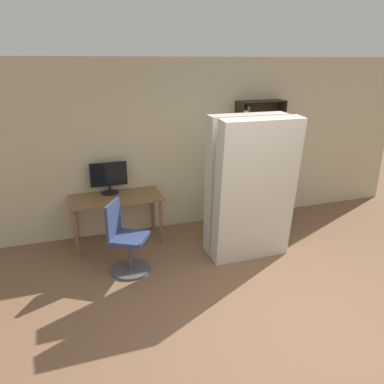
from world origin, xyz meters
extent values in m
plane|color=brown|center=(0.00, 0.00, 0.00)|extent=(16.00, 16.00, 0.00)
cube|color=#C6B793|center=(0.00, 3.04, 1.35)|extent=(8.00, 0.06, 2.70)
cube|color=brown|center=(-1.31, 2.68, 0.72)|extent=(1.35, 0.66, 0.03)
cylinder|color=brown|center=(-1.92, 2.41, 0.35)|extent=(0.05, 0.05, 0.70)
cylinder|color=brown|center=(-0.70, 2.41, 0.35)|extent=(0.05, 0.05, 0.70)
cylinder|color=brown|center=(-1.92, 2.95, 0.35)|extent=(0.05, 0.05, 0.70)
cylinder|color=brown|center=(-0.70, 2.95, 0.35)|extent=(0.05, 0.05, 0.70)
cylinder|color=black|center=(-1.37, 2.86, 0.74)|extent=(0.26, 0.26, 0.02)
cylinder|color=black|center=(-1.37, 2.86, 0.81)|extent=(0.04, 0.04, 0.11)
cube|color=black|center=(-1.37, 2.87, 1.03)|extent=(0.55, 0.02, 0.37)
cube|color=black|center=(-1.37, 2.86, 1.03)|extent=(0.53, 0.03, 0.34)
cylinder|color=#4C4C51|center=(-1.29, 1.76, 0.01)|extent=(0.52, 0.52, 0.03)
cylinder|color=#4C4C51|center=(-1.29, 1.76, 0.24)|extent=(0.05, 0.05, 0.43)
cube|color=navy|center=(-1.29, 1.76, 0.48)|extent=(0.60, 0.60, 0.05)
cube|color=navy|center=(-1.46, 1.86, 0.73)|extent=(0.24, 0.36, 0.45)
cube|color=#2D2319|center=(0.75, 2.86, 1.02)|extent=(0.02, 0.29, 2.03)
cube|color=#2D2319|center=(1.52, 2.86, 1.02)|extent=(0.02, 0.29, 2.03)
cube|color=#2D2319|center=(1.14, 3.00, 1.02)|extent=(0.79, 0.02, 2.03)
cube|color=#2D2319|center=(1.14, 2.86, 0.01)|extent=(0.76, 0.25, 0.02)
cube|color=#2D2319|center=(1.14, 2.86, 0.34)|extent=(0.76, 0.25, 0.02)
cube|color=#2D2319|center=(1.14, 2.86, 0.68)|extent=(0.76, 0.25, 0.02)
cube|color=#2D2319|center=(1.14, 2.86, 1.02)|extent=(0.76, 0.25, 0.02)
cube|color=#2D2319|center=(1.14, 2.86, 1.35)|extent=(0.76, 0.25, 0.02)
cube|color=#2D2319|center=(1.14, 2.86, 1.69)|extent=(0.76, 0.25, 0.02)
cube|color=#2D2319|center=(1.14, 2.86, 2.02)|extent=(0.76, 0.25, 0.02)
cube|color=gold|center=(0.78, 2.86, 0.13)|extent=(0.03, 0.18, 0.22)
cube|color=teal|center=(0.82, 2.86, 0.14)|extent=(0.03, 0.20, 0.25)
cube|color=red|center=(0.85, 2.90, 0.15)|extent=(0.03, 0.16, 0.26)
cube|color=red|center=(0.89, 2.86, 0.16)|extent=(0.03, 0.18, 0.28)
cube|color=orange|center=(0.93, 2.84, 0.13)|extent=(0.04, 0.21, 0.22)
cube|color=#232328|center=(0.97, 2.87, 0.12)|extent=(0.02, 0.19, 0.21)
cube|color=brown|center=(0.99, 2.84, 0.15)|extent=(0.03, 0.15, 0.27)
cube|color=silver|center=(0.78, 2.89, 0.45)|extent=(0.03, 0.15, 0.19)
cube|color=orange|center=(0.82, 2.87, 0.48)|extent=(0.03, 0.21, 0.25)
cube|color=silver|center=(0.86, 2.86, 0.46)|extent=(0.02, 0.22, 0.20)
cube|color=red|center=(0.88, 2.83, 0.49)|extent=(0.03, 0.18, 0.28)
cube|color=red|center=(0.78, 2.88, 0.83)|extent=(0.03, 0.20, 0.29)
cube|color=#1E4C9E|center=(0.82, 2.87, 0.82)|extent=(0.03, 0.20, 0.27)
cube|color=#7A2D84|center=(0.85, 2.83, 0.83)|extent=(0.02, 0.15, 0.28)
cube|color=red|center=(0.88, 2.84, 0.80)|extent=(0.02, 0.20, 0.23)
cube|color=#1E4C9E|center=(0.91, 2.88, 0.79)|extent=(0.02, 0.19, 0.20)
cube|color=#232328|center=(0.94, 2.86, 0.79)|extent=(0.03, 0.17, 0.20)
cube|color=#287A38|center=(0.97, 2.87, 0.83)|extent=(0.02, 0.21, 0.27)
cube|color=#7A2D84|center=(0.78, 2.88, 1.13)|extent=(0.03, 0.21, 0.21)
cube|color=gold|center=(0.83, 2.85, 1.16)|extent=(0.03, 0.22, 0.26)
cube|color=#232328|center=(0.86, 2.86, 1.14)|extent=(0.02, 0.19, 0.23)
cube|color=#287A38|center=(0.89, 2.88, 1.14)|extent=(0.02, 0.21, 0.22)
cube|color=#1E4C9E|center=(0.93, 2.87, 1.13)|extent=(0.03, 0.19, 0.21)
cube|color=red|center=(0.96, 2.86, 1.17)|extent=(0.04, 0.17, 0.29)
cube|color=#287A38|center=(1.00, 2.85, 1.17)|extent=(0.02, 0.18, 0.28)
cube|color=orange|center=(1.03, 2.89, 1.16)|extent=(0.03, 0.19, 0.28)
cube|color=#1E4C9E|center=(0.79, 2.82, 1.49)|extent=(0.04, 0.17, 0.26)
cube|color=#1E4C9E|center=(0.82, 2.86, 1.46)|extent=(0.02, 0.20, 0.20)
cube|color=teal|center=(0.84, 2.88, 1.47)|extent=(0.02, 0.17, 0.22)
cube|color=#232328|center=(0.87, 2.86, 1.48)|extent=(0.03, 0.21, 0.23)
cube|color=brown|center=(0.92, 2.85, 1.47)|extent=(0.03, 0.19, 0.22)
cube|color=teal|center=(0.95, 2.83, 1.47)|extent=(0.02, 0.14, 0.21)
cube|color=silver|center=(0.78, 2.84, 1.80)|extent=(0.03, 0.20, 0.20)
cube|color=gold|center=(0.82, 2.85, 1.80)|extent=(0.04, 0.21, 0.21)
cube|color=brown|center=(0.86, 2.84, 1.83)|extent=(0.03, 0.17, 0.26)
cube|color=#232328|center=(0.90, 2.84, 1.80)|extent=(0.03, 0.19, 0.21)
cube|color=beige|center=(0.39, 1.53, 0.99)|extent=(1.10, 0.42, 1.99)
cube|color=beige|center=(0.93, 1.53, 0.99)|extent=(0.01, 0.42, 1.95)
cube|color=beige|center=(0.39, 1.87, 0.99)|extent=(1.10, 0.31, 1.98)
cube|color=beige|center=(0.93, 1.87, 0.99)|extent=(0.01, 0.31, 1.94)
camera|label=1|loc=(-1.92, -2.63, 2.64)|focal=35.00mm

